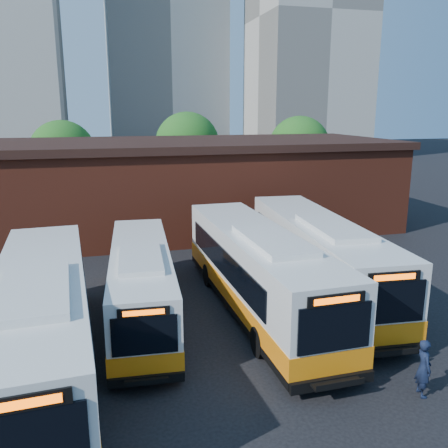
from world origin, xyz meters
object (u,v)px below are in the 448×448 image
object	(u,v)px
bus_east	(318,259)
transit_worker	(424,368)
bus_west	(43,327)
bus_mideast	(258,274)
bus_midwest	(141,285)

from	to	relation	value
bus_east	transit_worker	size ratio (longest dim) A/B	7.61
bus_west	bus_mideast	size ratio (longest dim) A/B	0.99
bus_mideast	transit_worker	xyz separation A→B (m)	(2.89, -7.24, -0.78)
bus_mideast	transit_worker	world-z (taller)	bus_mideast
bus_mideast	bus_midwest	bearing A→B (deg)	171.37
bus_east	transit_worker	world-z (taller)	bus_east
bus_mideast	bus_east	xyz separation A→B (m)	(3.41, 1.25, 0.01)
bus_midwest	bus_east	bearing A→B (deg)	8.30
bus_west	bus_midwest	size ratio (longest dim) A/B	1.18
bus_west	transit_worker	world-z (taller)	bus_west
bus_west	bus_east	world-z (taller)	bus_east
bus_midwest	bus_west	bearing A→B (deg)	-129.57
bus_west	bus_east	size ratio (longest dim) A/B	0.99
transit_worker	bus_west	bearing A→B (deg)	80.98
bus_east	transit_worker	distance (m)	8.54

